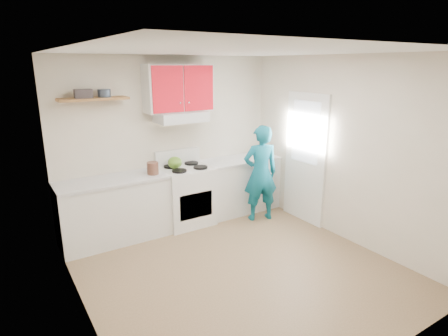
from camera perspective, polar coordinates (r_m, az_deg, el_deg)
floor at (r=4.84m, az=2.09°, el=-15.03°), size 3.80×3.80×0.00m
ceiling at (r=4.16m, az=2.45°, el=17.48°), size 3.60×3.80×0.04m
back_wall at (r=5.94m, az=-8.29°, el=4.14°), size 3.60×0.04×2.60m
front_wall at (r=3.05m, az=23.28°, el=-8.14°), size 3.60×0.04×2.60m
left_wall at (r=3.65m, az=-21.70°, el=-4.13°), size 0.04×3.80×2.60m
right_wall at (r=5.52m, az=17.80°, el=2.69°), size 0.04×3.80×2.60m
door at (r=6.02m, az=12.35°, el=1.42°), size 0.05×0.85×2.05m
door_glass at (r=5.92m, az=12.40°, el=5.38°), size 0.01×0.55×0.95m
counter_left at (r=5.56m, az=-16.47°, el=-6.28°), size 1.52×0.60×0.90m
counter_right at (r=6.45m, az=2.38°, el=-2.60°), size 1.32×0.60×0.90m
stove at (r=5.92m, az=-5.78°, el=-4.26°), size 0.76×0.65×0.92m
range_hood at (r=5.72m, az=-6.60°, el=7.78°), size 0.76×0.44×0.15m
upper_cabinets at (r=5.72m, az=-6.99°, el=12.05°), size 1.02×0.33×0.70m
shelf at (r=5.32m, az=-19.40°, el=9.96°), size 0.90×0.30×0.04m
books at (r=5.26m, az=-20.77°, el=10.60°), size 0.23×0.17×0.11m
tin at (r=5.34m, az=-17.89°, el=10.87°), size 0.21×0.21×0.11m
kettle at (r=5.74m, az=-7.54°, el=0.83°), size 0.28×0.28×0.19m
crock at (r=5.49m, az=-10.87°, el=-0.14°), size 0.18×0.18×0.20m
cutting_board at (r=6.30m, az=1.60°, el=1.32°), size 0.29×0.22×0.02m
silicone_mat at (r=6.41m, az=4.25°, el=1.48°), size 0.39×0.35×0.01m
person at (r=5.98m, az=5.62°, el=-0.81°), size 0.65×0.52×1.56m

